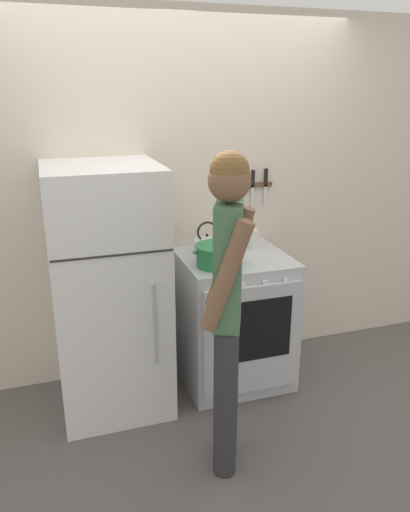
{
  "coord_description": "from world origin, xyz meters",
  "views": [
    {
      "loc": [
        -0.9,
        -3.35,
        2.04
      ],
      "look_at": [
        0.04,
        -0.49,
        1.02
      ],
      "focal_mm": 35.0,
      "sensor_mm": 36.0,
      "label": 1
    }
  ],
  "objects_px": {
    "refrigerator": "(109,291)",
    "tea_kettle": "(207,244)",
    "utensil_jar": "(251,238)",
    "dutch_oven_pot": "(219,255)",
    "stove_range": "(235,319)",
    "person": "(228,300)"
  },
  "relations": [
    {
      "from": "tea_kettle",
      "to": "refrigerator",
      "type": "bearing_deg",
      "value": -167.79
    },
    {
      "from": "stove_range",
      "to": "tea_kettle",
      "type": "distance_m",
      "value": 0.57
    },
    {
      "from": "refrigerator",
      "to": "utensil_jar",
      "type": "height_order",
      "value": "refrigerator"
    },
    {
      "from": "utensil_jar",
      "to": "stove_range",
      "type": "bearing_deg",
      "value": -137.49
    },
    {
      "from": "dutch_oven_pot",
      "to": "utensil_jar",
      "type": "xyz_separation_m",
      "value": [
        0.35,
        0.28,
        0.0
      ]
    },
    {
      "from": "tea_kettle",
      "to": "person",
      "type": "distance_m",
      "value": 0.97
    },
    {
      "from": "refrigerator",
      "to": "dutch_oven_pot",
      "type": "relative_size",
      "value": 4.69
    },
    {
      "from": "stove_range",
      "to": "utensil_jar",
      "type": "relative_size",
      "value": 3.63
    },
    {
      "from": "stove_range",
      "to": "tea_kettle",
      "type": "bearing_deg",
      "value": 133.25
    },
    {
      "from": "refrigerator",
      "to": "tea_kettle",
      "type": "relative_size",
      "value": 6.82
    },
    {
      "from": "refrigerator",
      "to": "dutch_oven_pot",
      "type": "xyz_separation_m",
      "value": [
        0.7,
        -0.11,
        0.2
      ]
    },
    {
      "from": "stove_range",
      "to": "utensil_jar",
      "type": "height_order",
      "value": "utensil_jar"
    },
    {
      "from": "refrigerator",
      "to": "utensil_jar",
      "type": "xyz_separation_m",
      "value": [
        1.05,
        0.16,
        0.21
      ]
    },
    {
      "from": "utensil_jar",
      "to": "tea_kettle",
      "type": "bearing_deg",
      "value": -178.91
    },
    {
      "from": "refrigerator",
      "to": "tea_kettle",
      "type": "bearing_deg",
      "value": 12.21
    },
    {
      "from": "dutch_oven_pot",
      "to": "tea_kettle",
      "type": "distance_m",
      "value": 0.27
    },
    {
      "from": "tea_kettle",
      "to": "utensil_jar",
      "type": "bearing_deg",
      "value": 1.09
    },
    {
      "from": "refrigerator",
      "to": "utensil_jar",
      "type": "bearing_deg",
      "value": 8.72
    },
    {
      "from": "dutch_oven_pot",
      "to": "stove_range",
      "type": "bearing_deg",
      "value": 33.12
    },
    {
      "from": "utensil_jar",
      "to": "person",
      "type": "distance_m",
      "value": 1.1
    },
    {
      "from": "stove_range",
      "to": "tea_kettle",
      "type": "xyz_separation_m",
      "value": [
        -0.15,
        0.16,
        0.52
      ]
    },
    {
      "from": "stove_range",
      "to": "dutch_oven_pot",
      "type": "bearing_deg",
      "value": -146.88
    }
  ]
}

